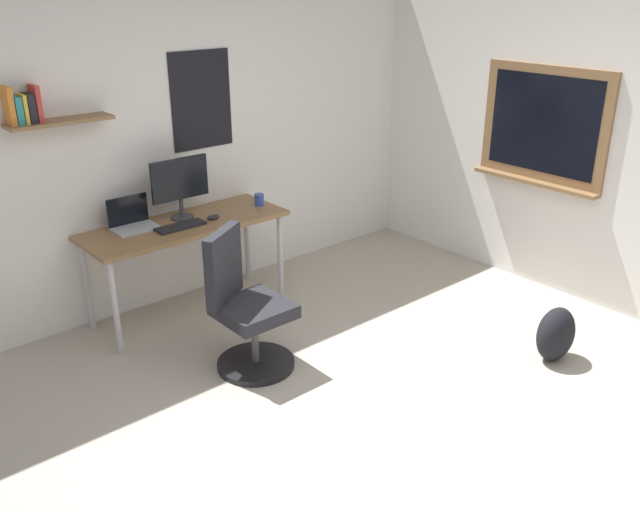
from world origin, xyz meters
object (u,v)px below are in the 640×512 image
office_chair (245,311)px  monitor_primary (180,184)px  desk (186,232)px  laptop (132,221)px  coffee_mug (259,200)px  keyboard (181,226)px  computer_mouse (213,217)px  backpack (556,334)px

office_chair → monitor_primary: 1.20m
desk → laptop: size_ratio=4.94×
desk → office_chair: (-0.12, -0.93, -0.25)m
laptop → coffee_mug: size_ratio=3.37×
keyboard → computer_mouse: bearing=0.0°
keyboard → computer_mouse: computer_mouse is taller
desk → backpack: bearing=-56.0°
office_chair → backpack: office_chair is taller
computer_mouse → coffee_mug: bearing=6.2°
computer_mouse → backpack: 2.59m
desk → computer_mouse: 0.23m
desk → keyboard: 0.14m
office_chair → backpack: bearing=-38.6°
laptop → office_chair: bearing=-78.3°
computer_mouse → coffee_mug: size_ratio=1.13×
office_chair → computer_mouse: (0.33, 0.86, 0.34)m
desk → computer_mouse: (0.20, -0.07, 0.09)m
keyboard → desk: bearing=43.8°
coffee_mug → backpack: bearing=-69.2°
desk → keyboard: size_ratio=4.14×
desk → computer_mouse: computer_mouse is taller
monitor_primary → computer_mouse: 0.35m
desk → coffee_mug: 0.68m
office_chair → coffee_mug: (0.79, 0.91, 0.37)m
computer_mouse → coffee_mug: coffee_mug is taller
monitor_primary → keyboard: bearing=-124.4°
monitor_primary → laptop: bearing=172.8°
monitor_primary → coffee_mug: bearing=-10.6°
office_chair → coffee_mug: size_ratio=10.33×
office_chair → keyboard: bearing=87.0°
monitor_primary → computer_mouse: monitor_primary is taller
computer_mouse → backpack: (1.30, -2.16, -0.56)m
keyboard → office_chair: bearing=-93.0°
office_chair → coffee_mug: office_chair is taller
office_chair → desk: bearing=82.5°
laptop → computer_mouse: 0.59m
coffee_mug → keyboard: bearing=-176.1°
desk → coffee_mug: (0.67, -0.02, 0.12)m
computer_mouse → backpack: computer_mouse is taller
keyboard → coffee_mug: (0.74, 0.05, 0.04)m
desk → computer_mouse: size_ratio=14.72×
office_chair → laptop: size_ratio=3.06×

